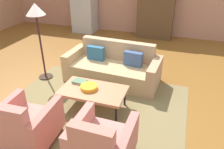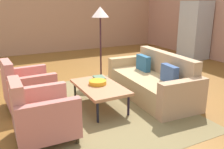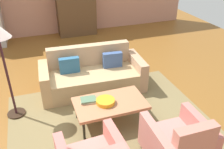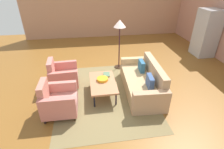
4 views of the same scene
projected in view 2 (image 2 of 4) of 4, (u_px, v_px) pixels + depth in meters
ground_plane at (121, 92)px, 5.19m from camera, size 11.70×11.70×0.00m
wall_left at (55, 14)px, 8.93m from camera, size 0.12×8.32×2.80m
area_rug at (102, 106)px, 4.47m from camera, size 3.40×2.60×0.01m
couch at (154, 82)px, 4.88m from camera, size 2.15×1.01×0.86m
coffee_table at (100, 87)px, 4.34m from camera, size 1.20×0.70×0.41m
armchair_left at (26, 89)px, 4.34m from camera, size 0.84×0.84×0.88m
armchair_right at (40, 116)px, 3.32m from camera, size 0.81×0.81×0.88m
fruit_bowl at (98, 82)px, 4.39m from camera, size 0.31×0.31×0.07m
book_stack at (99, 78)px, 4.67m from camera, size 0.29×0.23×0.05m
refrigerator at (195, 30)px, 8.00m from camera, size 0.80×0.73×1.85m
floor_lamp at (100, 19)px, 5.68m from camera, size 0.40×0.40×1.72m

